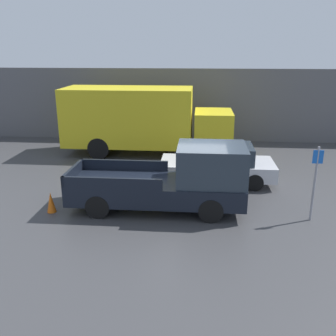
# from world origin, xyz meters

# --- Properties ---
(ground_plane) EXTENTS (60.00, 60.00, 0.00)m
(ground_plane) POSITION_xyz_m (0.00, 0.00, 0.00)
(ground_plane) COLOR #3D3D3F
(building_wall) EXTENTS (28.00, 0.15, 3.99)m
(building_wall) POSITION_xyz_m (0.00, 9.44, 2.00)
(building_wall) COLOR #56565B
(building_wall) RESTS_ON ground
(pickup_truck) EXTENTS (5.60, 2.00, 2.16)m
(pickup_truck) POSITION_xyz_m (-0.41, -0.33, 0.99)
(pickup_truck) COLOR black
(pickup_truck) RESTS_ON ground
(car) EXTENTS (4.38, 1.92, 1.50)m
(car) POSITION_xyz_m (1.08, 2.43, 0.76)
(car) COLOR silver
(car) RESTS_ON ground
(delivery_truck) EXTENTS (8.13, 2.61, 3.23)m
(delivery_truck) POSITION_xyz_m (-2.56, 6.37, 1.75)
(delivery_truck) COLOR gold
(delivery_truck) RESTS_ON ground
(parking_sign) EXTENTS (0.30, 0.07, 2.32)m
(parking_sign) POSITION_xyz_m (3.78, -0.81, 1.31)
(parking_sign) COLOR gray
(parking_sign) RESTS_ON ground
(traffic_cone) EXTENTS (0.29, 0.29, 0.67)m
(traffic_cone) POSITION_xyz_m (-4.36, -0.91, 0.33)
(traffic_cone) COLOR orange
(traffic_cone) RESTS_ON ground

